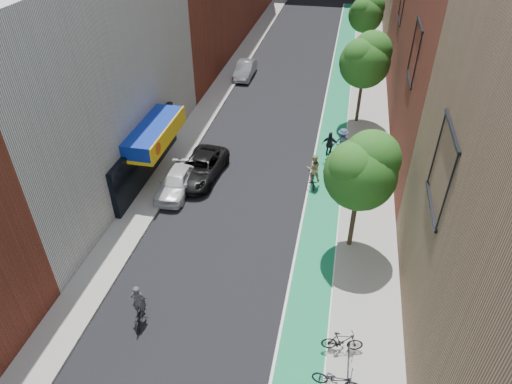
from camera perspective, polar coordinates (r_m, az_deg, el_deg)
The scene contains 16 objects.
bike_lane at distance 37.43m, azimuth 10.01°, elevation 10.19°, with size 2.00×68.00×0.01m, color #157947.
sidewalk_left at distance 38.82m, azimuth -5.12°, elevation 11.68°, with size 2.00×68.00×0.15m, color gray.
sidewalk_right at distance 37.46m, azimuth 13.88°, elevation 9.81°, with size 3.00×68.00×0.15m, color gray.
building_left_white at distance 28.55m, azimuth -22.62°, elevation 12.88°, with size 8.00×20.00×12.00m, color silver.
tree_near at distance 21.18m, azimuth 13.12°, elevation 2.77°, with size 3.40×3.36×6.42m.
tree_mid at distance 33.77m, azimuth 13.56°, elevation 15.90°, with size 3.55×3.53×6.74m.
tree_far at distance 47.32m, azimuth 13.67°, elevation 21.02°, with size 3.30×3.25×6.21m.
parked_car_white at distance 27.19m, azimuth -9.91°, elevation 1.33°, with size 1.69×4.19×1.43m, color silver.
parked_car_black at distance 28.26m, azimuth -6.94°, elevation 3.03°, with size 2.29×4.96×1.38m, color black.
parked_car_silver at distance 42.78m, azimuth -1.39°, elevation 15.04°, with size 1.46×4.20×1.38m, color gray.
cyclist_lead at distance 20.38m, azimuth -14.37°, elevation -14.08°, with size 0.98×1.82×1.97m.
cyclist_lane_near at distance 27.36m, azimuth 7.15°, elevation 2.38°, with size 1.00×1.70×2.12m.
cyclist_lane_mid at distance 30.00m, azimuth 9.13°, elevation 5.11°, with size 1.05×1.87×2.08m.
cyclist_lane_far at distance 30.26m, azimuth 10.67°, elevation 5.74°, with size 1.27×1.71×2.19m.
parked_bike_mid at distance 19.14m, azimuth 10.74°, elevation -17.86°, with size 0.47×1.65×0.99m, color black.
parked_bike_far at distance 18.19m, azimuth 10.03°, elevation -22.07°, with size 0.63×1.82×0.95m, color black.
Camera 1 is at (4.42, -7.89, 15.90)m, focal length 32.00 mm.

